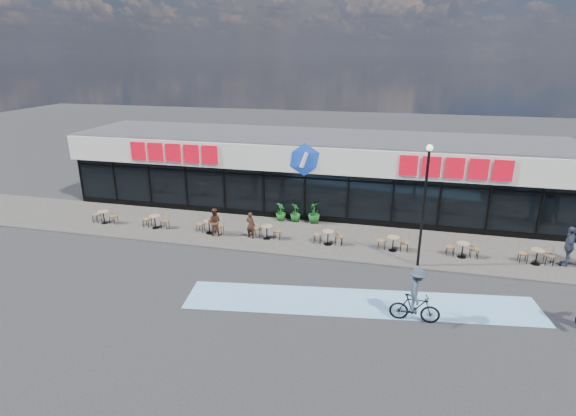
{
  "coord_description": "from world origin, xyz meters",
  "views": [
    {
      "loc": [
        4.87,
        -17.47,
        9.47
      ],
      "look_at": [
        -0.17,
        3.5,
        1.99
      ],
      "focal_mm": 28.0,
      "sensor_mm": 36.0,
      "label": 1
    }
  ],
  "objects_px": {
    "patron_right": "(214,222)",
    "pedestrian_a": "(569,246)",
    "patron_left": "(251,225)",
    "potted_plant_right": "(314,213)",
    "lamp_post": "(425,197)",
    "bistro_set_0": "(105,215)",
    "potted_plant_mid": "(281,212)",
    "cyclist_a": "(416,298)",
    "potted_plant_left": "(295,213)"
  },
  "relations": [
    {
      "from": "bistro_set_0",
      "to": "potted_plant_mid",
      "type": "bearing_deg",
      "value": 15.89
    },
    {
      "from": "potted_plant_mid",
      "to": "pedestrian_a",
      "type": "xyz_separation_m",
      "value": [
        14.37,
        -2.67,
        0.44
      ]
    },
    {
      "from": "lamp_post",
      "to": "pedestrian_a",
      "type": "bearing_deg",
      "value": 13.63
    },
    {
      "from": "potted_plant_right",
      "to": "patron_right",
      "type": "xyz_separation_m",
      "value": [
        -4.89,
        -3.09,
        0.15
      ]
    },
    {
      "from": "patron_right",
      "to": "pedestrian_a",
      "type": "bearing_deg",
      "value": 172.6
    },
    {
      "from": "bistro_set_0",
      "to": "cyclist_a",
      "type": "height_order",
      "value": "cyclist_a"
    },
    {
      "from": "lamp_post",
      "to": "potted_plant_left",
      "type": "height_order",
      "value": "lamp_post"
    },
    {
      "from": "potted_plant_left",
      "to": "potted_plant_right",
      "type": "height_order",
      "value": "potted_plant_right"
    },
    {
      "from": "lamp_post",
      "to": "bistro_set_0",
      "type": "xyz_separation_m",
      "value": [
        -17.51,
        1.49,
        -2.88
      ]
    },
    {
      "from": "patron_left",
      "to": "patron_right",
      "type": "distance_m",
      "value": 2.01
    },
    {
      "from": "lamp_post",
      "to": "cyclist_a",
      "type": "distance_m",
      "value": 5.26
    },
    {
      "from": "potted_plant_right",
      "to": "pedestrian_a",
      "type": "height_order",
      "value": "pedestrian_a"
    },
    {
      "from": "pedestrian_a",
      "to": "potted_plant_right",
      "type": "bearing_deg",
      "value": -87.05
    },
    {
      "from": "bistro_set_0",
      "to": "patron_left",
      "type": "distance_m",
      "value": 8.94
    },
    {
      "from": "lamp_post",
      "to": "potted_plant_mid",
      "type": "xyz_separation_m",
      "value": [
        -7.69,
        4.29,
        -2.82
      ]
    },
    {
      "from": "cyclist_a",
      "to": "lamp_post",
      "type": "bearing_deg",
      "value": 86.57
    },
    {
      "from": "patron_right",
      "to": "potted_plant_right",
      "type": "bearing_deg",
      "value": -156.43
    },
    {
      "from": "lamp_post",
      "to": "potted_plant_right",
      "type": "height_order",
      "value": "lamp_post"
    },
    {
      "from": "patron_right",
      "to": "cyclist_a",
      "type": "bearing_deg",
      "value": 141.66
    },
    {
      "from": "potted_plant_mid",
      "to": "potted_plant_left",
      "type": "bearing_deg",
      "value": 2.47
    },
    {
      "from": "lamp_post",
      "to": "pedestrian_a",
      "type": "relative_size",
      "value": 2.95
    },
    {
      "from": "potted_plant_right",
      "to": "patron_right",
      "type": "bearing_deg",
      "value": -147.74
    },
    {
      "from": "patron_left",
      "to": "patron_right",
      "type": "height_order",
      "value": "patron_right"
    },
    {
      "from": "potted_plant_right",
      "to": "pedestrian_a",
      "type": "distance_m",
      "value": 12.67
    },
    {
      "from": "pedestrian_a",
      "to": "cyclist_a",
      "type": "xyz_separation_m",
      "value": [
        -6.96,
        -6.26,
        -0.1
      ]
    },
    {
      "from": "patron_left",
      "to": "bistro_set_0",
      "type": "bearing_deg",
      "value": 12.24
    },
    {
      "from": "potted_plant_mid",
      "to": "cyclist_a",
      "type": "distance_m",
      "value": 11.61
    },
    {
      "from": "potted_plant_left",
      "to": "pedestrian_a",
      "type": "bearing_deg",
      "value": -11.34
    },
    {
      "from": "potted_plant_left",
      "to": "pedestrian_a",
      "type": "distance_m",
      "value": 13.77
    },
    {
      "from": "lamp_post",
      "to": "cyclist_a",
      "type": "xyz_separation_m",
      "value": [
        -0.28,
        -4.64,
        -2.47
      ]
    },
    {
      "from": "potted_plant_mid",
      "to": "pedestrian_a",
      "type": "distance_m",
      "value": 14.62
    },
    {
      "from": "patron_left",
      "to": "pedestrian_a",
      "type": "relative_size",
      "value": 0.75
    },
    {
      "from": "bistro_set_0",
      "to": "pedestrian_a",
      "type": "distance_m",
      "value": 24.2
    },
    {
      "from": "patron_left",
      "to": "potted_plant_right",
      "type": "bearing_deg",
      "value": -120.92
    },
    {
      "from": "lamp_post",
      "to": "patron_right",
      "type": "height_order",
      "value": "lamp_post"
    },
    {
      "from": "bistro_set_0",
      "to": "patron_right",
      "type": "relative_size",
      "value": 1.0
    },
    {
      "from": "lamp_post",
      "to": "pedestrian_a",
      "type": "distance_m",
      "value": 7.28
    },
    {
      "from": "pedestrian_a",
      "to": "bistro_set_0",
      "type": "bearing_deg",
      "value": -74.45
    },
    {
      "from": "potted_plant_mid",
      "to": "cyclist_a",
      "type": "bearing_deg",
      "value": -50.32
    },
    {
      "from": "patron_left",
      "to": "patron_right",
      "type": "xyz_separation_m",
      "value": [
        -2.01,
        -0.11,
        0.05
      ]
    },
    {
      "from": "potted_plant_mid",
      "to": "pedestrian_a",
      "type": "bearing_deg",
      "value": -10.52
    },
    {
      "from": "potted_plant_right",
      "to": "potted_plant_mid",
      "type": "bearing_deg",
      "value": -179.15
    },
    {
      "from": "bistro_set_0",
      "to": "potted_plant_right",
      "type": "relative_size",
      "value": 1.24
    },
    {
      "from": "patron_left",
      "to": "lamp_post",
      "type": "bearing_deg",
      "value": -175.72
    },
    {
      "from": "potted_plant_left",
      "to": "patron_right",
      "type": "height_order",
      "value": "patron_right"
    },
    {
      "from": "patron_right",
      "to": "pedestrian_a",
      "type": "xyz_separation_m",
      "value": [
        17.27,
        0.39,
        0.2
      ]
    },
    {
      "from": "potted_plant_left",
      "to": "pedestrian_a",
      "type": "height_order",
      "value": "pedestrian_a"
    },
    {
      "from": "potted_plant_left",
      "to": "patron_right",
      "type": "xyz_separation_m",
      "value": [
        -3.78,
        -3.1,
        0.23
      ]
    },
    {
      "from": "potted_plant_right",
      "to": "cyclist_a",
      "type": "height_order",
      "value": "cyclist_a"
    },
    {
      "from": "potted_plant_mid",
      "to": "potted_plant_right",
      "type": "xyz_separation_m",
      "value": [
        1.99,
        0.03,
        0.1
      ]
    }
  ]
}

